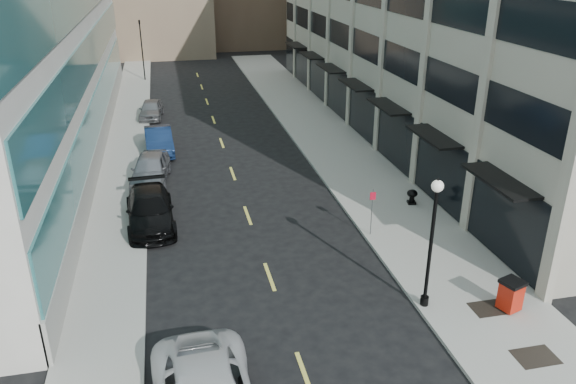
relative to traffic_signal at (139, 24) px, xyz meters
name	(u,v)px	position (x,y,z in m)	size (l,w,h in m)	color
sidewalk_right	(350,163)	(13.00, -28.00, -5.64)	(5.00, 80.00, 0.15)	gray
sidewalk_left	(122,181)	(-1.00, -28.00, -5.64)	(3.00, 80.00, 0.15)	gray
building_right	(451,3)	(22.44, -21.01, 3.28)	(15.30, 46.50, 18.25)	#AFA694
grate_mid	(535,357)	(13.10, -47.00, -5.56)	(1.40, 1.00, 0.01)	black
grate_far	(490,308)	(13.10, -44.20, -5.56)	(1.40, 1.00, 0.01)	black
road_centerline	(240,193)	(5.50, -31.00, -5.71)	(0.15, 68.20, 0.01)	#D8CC4C
traffic_signal	(139,24)	(0.00, 0.00, 0.00)	(0.66, 0.66, 6.98)	black
car_black_pickup	(150,210)	(0.70, -34.00, -4.92)	(2.25, 5.52, 1.60)	black
car_silver_sedan	(150,169)	(0.70, -28.40, -4.87)	(2.00, 4.98, 1.70)	gray
car_blue_sedan	(159,141)	(1.22, -23.08, -4.90)	(1.73, 4.96, 1.63)	#14264B
car_grey_sedan	(151,109)	(0.70, -14.42, -4.99)	(1.72, 4.26, 1.45)	slate
trash_bin	(511,294)	(13.73, -44.40, -4.90)	(0.97, 0.97, 1.24)	#AE1B0B
lamppost	(432,233)	(10.80, -43.44, -2.51)	(0.43, 0.43, 5.20)	black
sign_post	(372,205)	(10.80, -37.60, -4.06)	(0.27, 0.07, 2.32)	slate
urn_planter	(412,195)	(14.15, -34.74, -5.10)	(0.56, 0.56, 0.78)	black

